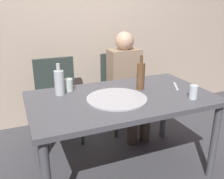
# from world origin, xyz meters

# --- Properties ---
(ground_plane) EXTENTS (8.00, 8.00, 0.00)m
(ground_plane) POSITION_xyz_m (0.00, 0.00, 0.00)
(ground_plane) COLOR #424247
(back_wall) EXTENTS (6.00, 0.10, 2.60)m
(back_wall) POSITION_xyz_m (0.00, 1.31, 1.30)
(back_wall) COLOR #BCA893
(back_wall) RESTS_ON ground_plane
(dining_table) EXTENTS (1.52, 0.87, 0.74)m
(dining_table) POSITION_xyz_m (0.00, 0.00, 0.66)
(dining_table) COLOR #4C4C51
(dining_table) RESTS_ON ground_plane
(pizza_tray) EXTENTS (0.49, 0.49, 0.01)m
(pizza_tray) POSITION_xyz_m (-0.07, -0.05, 0.74)
(pizza_tray) COLOR #ADADB2
(pizza_tray) RESTS_ON dining_table
(wine_bottle) EXTENTS (0.07, 0.07, 0.31)m
(wine_bottle) POSITION_xyz_m (0.23, 0.10, 0.86)
(wine_bottle) COLOR brown
(wine_bottle) RESTS_ON dining_table
(beer_bottle) EXTENTS (0.08, 0.08, 0.27)m
(beer_bottle) POSITION_xyz_m (-0.47, 0.24, 0.85)
(beer_bottle) COLOR #B2BCC1
(beer_bottle) RESTS_ON dining_table
(tumbler_near) EXTENTS (0.06, 0.06, 0.11)m
(tumbler_near) POSITION_xyz_m (0.51, -0.27, 0.79)
(tumbler_near) COLOR silver
(tumbler_near) RESTS_ON dining_table
(tumbler_far) EXTENTS (0.07, 0.07, 0.11)m
(tumbler_far) POSITION_xyz_m (-0.37, 0.30, 0.79)
(tumbler_far) COLOR #B7C6BC
(tumbler_far) RESTS_ON dining_table
(table_knife) EXTENTS (0.12, 0.20, 0.01)m
(table_knife) POSITION_xyz_m (0.57, 0.03, 0.74)
(table_knife) COLOR #B7B7BC
(table_knife) RESTS_ON dining_table
(chair_left) EXTENTS (0.44, 0.44, 0.90)m
(chair_left) POSITION_xyz_m (-0.39, 0.84, 0.51)
(chair_left) COLOR #2D3833
(chair_left) RESTS_ON ground_plane
(chair_right) EXTENTS (0.44, 0.44, 0.90)m
(chair_right) POSITION_xyz_m (0.39, 0.84, 0.51)
(chair_right) COLOR #2D3833
(chair_right) RESTS_ON ground_plane
(guest_in_sweater) EXTENTS (0.36, 0.56, 1.17)m
(guest_in_sweater) POSITION_xyz_m (0.39, 0.68, 0.64)
(guest_in_sweater) COLOR #937A60
(guest_in_sweater) RESTS_ON ground_plane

